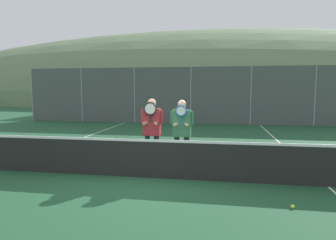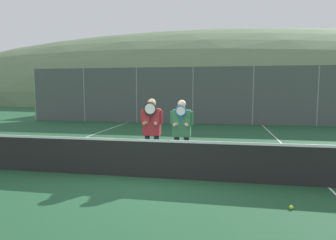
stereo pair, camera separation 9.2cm
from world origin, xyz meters
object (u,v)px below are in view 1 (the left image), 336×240
Objects in this scene: car_left_of_center at (186,107)px; tennis_ball_on_court at (292,207)px; player_leftmost at (152,127)px; car_far_left at (115,106)px; car_center at (264,106)px; player_center_left at (182,129)px.

car_left_of_center is 64.44× the size of tennis_ball_on_court.
player_leftmost reaches higher than car_far_left.
tennis_ball_on_court is (-1.51, -14.60, -0.91)m from car_center.
car_left_of_center is 15.19m from tennis_ball_on_court.
car_center reaches higher than player_center_left.
player_center_left is 0.41× the size of car_center.
car_far_left reaches higher than car_left_of_center.
car_center is (4.97, -0.18, 0.08)m from car_left_of_center.
car_far_left is at bearing 120.21° from tennis_ball_on_court.
car_center is at bearing 84.09° from tennis_ball_on_court.
player_center_left is at bearing -106.60° from car_center.
player_leftmost is 12.63m from car_left_of_center.
car_left_of_center is 1.02× the size of car_center.
player_center_left is (0.77, 0.00, -0.03)m from player_leftmost.
car_far_left is (-5.41, 12.24, -0.17)m from player_leftmost.
player_leftmost is at bearing -179.82° from player_center_left.
car_center is at bearing -2.02° from car_left_of_center.
car_far_left is at bearing 116.79° from player_center_left.
player_leftmost is 26.60× the size of tennis_ball_on_court.
car_left_of_center is at bearing 92.20° from player_leftmost.
player_leftmost is 3.81m from tennis_ball_on_court.
player_center_left is 13.71m from car_far_left.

